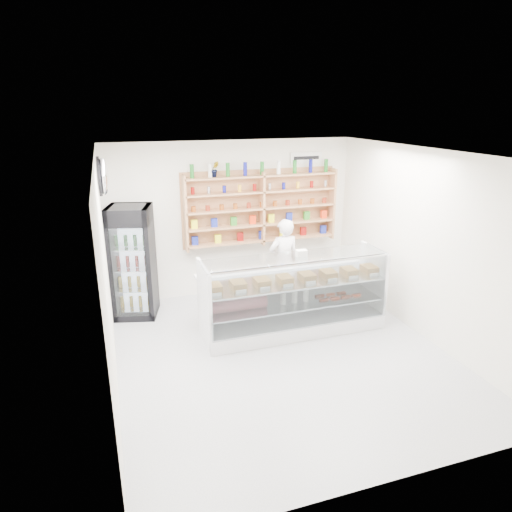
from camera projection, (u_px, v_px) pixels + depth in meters
name	position (u px, v px, depth m)	size (l,w,h in m)	color
room	(283.00, 261.00, 6.06)	(5.00, 5.00, 5.00)	silver
display_counter	(292.00, 309.00, 7.10)	(2.82, 0.84, 1.23)	white
shop_worker	(284.00, 261.00, 7.99)	(0.56, 0.37, 1.53)	white
drinks_cooler	(133.00, 262.00, 7.44)	(0.81, 0.80, 1.86)	black
wall_shelving	(262.00, 208.00, 8.26)	(2.84, 0.28, 1.33)	tan
potted_plant	(215.00, 169.00, 7.78)	(0.15, 0.12, 0.27)	#1E6626
security_mirror	(103.00, 176.00, 6.17)	(0.15, 0.50, 0.50)	silver
wall_sign	(306.00, 158.00, 8.38)	(0.62, 0.03, 0.20)	white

